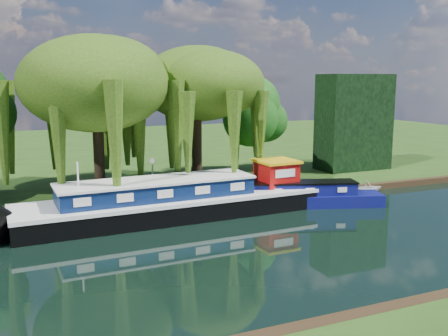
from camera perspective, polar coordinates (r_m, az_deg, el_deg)
name	(u,v)px	position (r m, az deg, el deg)	size (l,w,h in m)	color
ground	(203,256)	(23.31, -2.44, -9.98)	(120.00, 120.00, 0.00)	black
far_bank	(91,153)	(55.59, -14.95, 1.69)	(120.00, 52.00, 0.45)	#203D10
dutch_barge	(176,201)	(29.57, -5.47, -3.76)	(18.22, 4.72, 3.82)	black
narrowboat	(291,197)	(32.18, 7.66, -3.28)	(11.82, 5.52, 1.72)	#0E115C
white_cruiser	(368,194)	(36.94, 16.15, -2.83)	(1.82, 2.11, 1.11)	silver
willow_left	(96,86)	(32.87, -14.43, 9.09)	(8.23, 8.23, 9.86)	black
willow_right	(196,94)	(34.74, -3.18, 8.46)	(7.40, 7.40, 9.01)	black
tree_far_right	(260,116)	(40.92, 4.09, 5.92)	(4.08, 4.08, 6.67)	black
conifer_hedge	(354,122)	(43.77, 14.60, 5.10)	(6.00, 3.00, 8.00)	black
lamppost	(152,167)	(32.55, -8.20, 0.11)	(0.36, 0.36, 2.56)	silver
mooring_posts	(146,198)	(30.61, -8.92, -3.35)	(19.16, 0.16, 1.00)	silver
reeds_near	(446,281)	(20.85, 24.04, -11.74)	(33.70, 1.50, 1.10)	#265316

